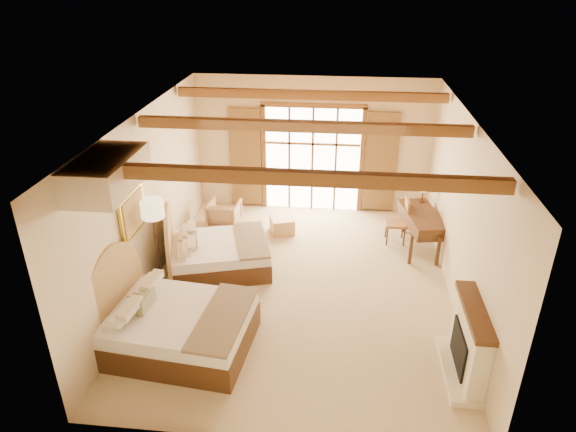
# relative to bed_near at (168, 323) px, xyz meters

# --- Properties ---
(floor) EXTENTS (7.00, 7.00, 0.00)m
(floor) POSITION_rel_bed_near_xyz_m (1.88, 1.86, -0.43)
(floor) COLOR #C9B389
(floor) RESTS_ON ground
(wall_back) EXTENTS (5.50, 0.00, 5.50)m
(wall_back) POSITION_rel_bed_near_xyz_m (1.88, 5.36, 1.17)
(wall_back) COLOR beige
(wall_back) RESTS_ON ground
(wall_left) EXTENTS (0.00, 7.00, 7.00)m
(wall_left) POSITION_rel_bed_near_xyz_m (-0.87, 1.86, 1.17)
(wall_left) COLOR beige
(wall_left) RESTS_ON ground
(wall_right) EXTENTS (0.00, 7.00, 7.00)m
(wall_right) POSITION_rel_bed_near_xyz_m (4.63, 1.86, 1.17)
(wall_right) COLOR beige
(wall_right) RESTS_ON ground
(ceiling) EXTENTS (7.00, 7.00, 0.00)m
(ceiling) POSITION_rel_bed_near_xyz_m (1.88, 1.86, 2.77)
(ceiling) COLOR #AB723C
(ceiling) RESTS_ON ground
(ceiling_beams) EXTENTS (5.39, 4.60, 0.18)m
(ceiling_beams) POSITION_rel_bed_near_xyz_m (1.88, 1.86, 2.65)
(ceiling_beams) COLOR brown
(ceiling_beams) RESTS_ON ceiling
(french_doors) EXTENTS (3.95, 0.08, 2.60)m
(french_doors) POSITION_rel_bed_near_xyz_m (1.88, 5.30, 0.82)
(french_doors) COLOR white
(french_doors) RESTS_ON ground
(fireplace) EXTENTS (0.46, 1.40, 1.16)m
(fireplace) POSITION_rel_bed_near_xyz_m (4.48, -0.14, 0.08)
(fireplace) COLOR #F2EABE
(fireplace) RESTS_ON ground
(painting) EXTENTS (0.06, 0.95, 0.75)m
(painting) POSITION_rel_bed_near_xyz_m (-0.82, 1.11, 1.32)
(painting) COLOR gold
(painting) RESTS_ON wall_left
(canopy_valance) EXTENTS (0.70, 1.40, 0.45)m
(canopy_valance) POSITION_rel_bed_near_xyz_m (-0.52, -0.14, 2.52)
(canopy_valance) COLOR #F4E4C5
(canopy_valance) RESTS_ON ceiling
(bed_near) EXTENTS (2.34, 1.86, 1.44)m
(bed_near) POSITION_rel_bed_near_xyz_m (0.00, 0.00, 0.00)
(bed_near) COLOR #492515
(bed_near) RESTS_ON floor
(bed_far) EXTENTS (2.29, 1.91, 1.26)m
(bed_far) POSITION_rel_bed_near_xyz_m (0.11, 2.31, -0.05)
(bed_far) COLOR #492515
(bed_far) RESTS_ON floor
(nightstand) EXTENTS (0.52, 0.52, 0.58)m
(nightstand) POSITION_rel_bed_near_xyz_m (-0.62, 0.71, -0.15)
(nightstand) COLOR #492515
(nightstand) RESTS_ON floor
(floor_lamp) EXTENTS (0.39, 0.39, 1.84)m
(floor_lamp) POSITION_rel_bed_near_xyz_m (-0.62, 1.45, 1.13)
(floor_lamp) COLOR #3A291D
(floor_lamp) RESTS_ON floor
(armchair) EXTENTS (0.72, 0.74, 0.64)m
(armchair) POSITION_rel_bed_near_xyz_m (-0.03, 4.07, -0.12)
(armchair) COLOR #A57B54
(armchair) RESTS_ON floor
(ottoman) EXTENTS (0.62, 0.62, 0.36)m
(ottoman) POSITION_rel_bed_near_xyz_m (1.31, 3.97, -0.26)
(ottoman) COLOR tan
(ottoman) RESTS_ON floor
(desk) EXTENTS (0.90, 1.58, 0.80)m
(desk) POSITION_rel_bed_near_xyz_m (4.28, 3.59, -0.00)
(desk) COLOR #492515
(desk) RESTS_ON floor
(desk_chair) EXTENTS (0.46, 0.46, 1.01)m
(desk_chair) POSITION_rel_bed_near_xyz_m (3.81, 3.79, -0.12)
(desk_chair) COLOR #AA6638
(desk_chair) RESTS_ON floor
(desk_lamp) EXTENTS (0.22, 0.22, 0.44)m
(desk_lamp) POSITION_rel_bed_near_xyz_m (4.33, 4.17, 0.70)
(desk_lamp) COLOR #3A291D
(desk_lamp) RESTS_ON desk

